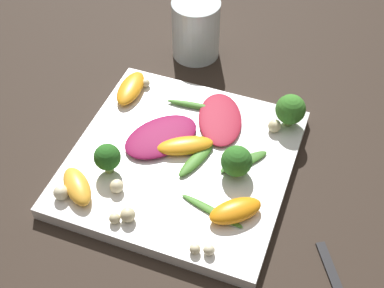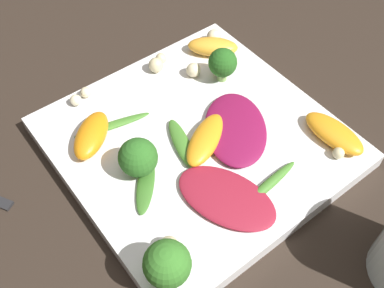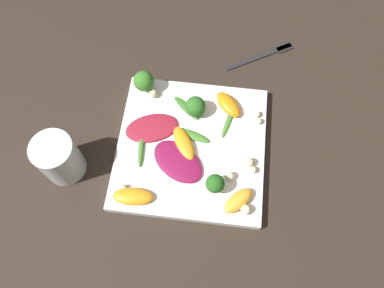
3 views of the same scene
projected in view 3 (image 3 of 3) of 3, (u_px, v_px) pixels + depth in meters
name	position (u px, v px, depth m)	size (l,w,h in m)	color
ground_plane	(191.00, 150.00, 0.74)	(2.40, 2.40, 0.00)	#2D231C
plate	(191.00, 148.00, 0.73)	(0.28, 0.28, 0.02)	white
drinking_glass	(59.00, 158.00, 0.68)	(0.08, 0.08, 0.10)	silver
fork	(267.00, 53.00, 0.83)	(0.15, 0.09, 0.01)	#262628
radicchio_leaf_0	(178.00, 161.00, 0.70)	(0.13, 0.12, 0.01)	maroon
radicchio_leaf_1	(152.00, 128.00, 0.73)	(0.12, 0.09, 0.01)	maroon
orange_segment_0	(228.00, 105.00, 0.75)	(0.07, 0.07, 0.02)	orange
orange_segment_1	(183.00, 145.00, 0.71)	(0.06, 0.08, 0.02)	orange
orange_segment_2	(238.00, 201.00, 0.67)	(0.06, 0.07, 0.02)	#FCAD33
orange_segment_3	(133.00, 196.00, 0.67)	(0.07, 0.04, 0.02)	orange
broccoli_floret_0	(215.00, 184.00, 0.66)	(0.03, 0.03, 0.04)	#84AD5B
broccoli_floret_1	(197.00, 107.00, 0.73)	(0.04, 0.04, 0.04)	#84AD5B
broccoli_floret_2	(144.00, 81.00, 0.75)	(0.04, 0.04, 0.05)	#84AD5B
arugula_sprig_0	(141.00, 148.00, 0.72)	(0.02, 0.08, 0.01)	#47842D
arugula_sprig_1	(186.00, 108.00, 0.75)	(0.06, 0.06, 0.01)	#3D7528
arugula_sprig_2	(192.00, 135.00, 0.73)	(0.07, 0.04, 0.01)	#47842D
arugula_sprig_3	(229.00, 119.00, 0.74)	(0.03, 0.09, 0.00)	#47842D
macadamia_nut_0	(246.00, 210.00, 0.66)	(0.02, 0.02, 0.02)	beige
macadamia_nut_1	(230.00, 176.00, 0.69)	(0.02, 0.02, 0.02)	beige
macadamia_nut_2	(153.00, 93.00, 0.76)	(0.02, 0.02, 0.02)	beige
macadamia_nut_3	(257.00, 114.00, 0.74)	(0.01, 0.01, 0.01)	beige
macadamia_nut_4	(259.00, 121.00, 0.74)	(0.01, 0.01, 0.01)	beige
macadamia_nut_5	(253.00, 170.00, 0.69)	(0.01, 0.01, 0.01)	beige
macadamia_nut_6	(124.00, 188.00, 0.68)	(0.01, 0.01, 0.01)	beige
macadamia_nut_7	(249.00, 162.00, 0.70)	(0.02, 0.02, 0.02)	beige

